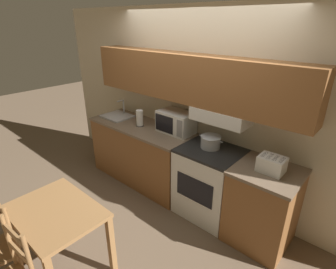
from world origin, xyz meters
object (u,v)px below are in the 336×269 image
Objects in this scene: cooking_pot at (211,141)px; microwave at (176,122)px; toaster at (272,164)px; stove_range at (209,182)px; paper_towel_roll at (140,118)px; dining_table at (57,221)px; sink_basin at (117,116)px.

microwave is (-0.63, 0.09, 0.07)m from cooking_pot.
cooking_pot is 1.22× the size of toaster.
toaster reaches higher than stove_range.
stove_range is at bearing -46.84° from cooking_pot.
paper_towel_roll is at bearing -176.34° from cooking_pot.
microwave reaches higher than dining_table.
sink_basin is (-1.12, -0.14, -0.13)m from microwave.
sink_basin is 1.91× the size of paper_towel_roll.
microwave reaches higher than cooking_pot.
cooking_pot reaches higher than dining_table.
paper_towel_roll is (-1.18, -0.08, 0.04)m from cooking_pot.
microwave is at bearing 16.57° from paper_towel_roll.
cooking_pot is 1.87m from dining_table.
cooking_pot is 0.64m from microwave.
microwave reaches higher than stove_range.
toaster is 2.18m from dining_table.
cooking_pot is 0.78m from toaster.
microwave is at bearing 7.31° from sink_basin.
microwave is at bearing 168.31° from stove_range.
dining_table is (0.08, -1.84, -0.45)m from microwave.
microwave is 1.90m from dining_table.
sink_basin is at bearing 125.17° from dining_table.
dining_table is at bearing -128.06° from toaster.
microwave reaches higher than toaster.
dining_table is at bearing -54.83° from sink_basin.
sink_basin is at bearing -178.24° from cooking_pot.
dining_table is at bearing -87.59° from microwave.
cooking_pot is 1.75m from sink_basin.
stove_range is 1.36m from paper_towel_roll.
microwave reaches higher than sink_basin.
dining_table is at bearing -69.27° from paper_towel_roll.
stove_range is 3.86× the size of paper_towel_roll.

